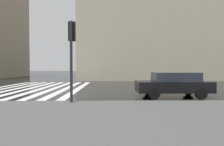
{
  "coord_description": "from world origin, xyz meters",
  "views": [
    {
      "loc": [
        -11.72,
        -4.21,
        1.65
      ],
      "look_at": [
        2.28,
        -4.39,
        1.3
      ],
      "focal_mm": 30.29,
      "sensor_mm": 36.0,
      "label": 1
    }
  ],
  "objects": [
    {
      "name": "ground_plane",
      "position": [
        0.0,
        0.0,
        0.0
      ],
      "size": [
        220.0,
        220.0,
        0.0
      ],
      "primitive_type": "plane",
      "color": "black"
    },
    {
      "name": "zebra_crossing",
      "position": [
        4.0,
        1.81,
        0.0
      ],
      "size": [
        13.0,
        7.5,
        0.01
      ],
      "color": "silver",
      "rests_on": "ground_plane"
    },
    {
      "name": "haussmann_block_corner",
      "position": [
        22.28,
        -14.06,
        12.51
      ],
      "size": [
        19.56,
        28.39,
        25.54
      ],
      "color": "tan",
      "rests_on": "ground_plane"
    },
    {
      "name": "traffic_signal_post",
      "position": [
        -3.3,
        -2.53,
        2.72
      ],
      "size": [
        0.44,
        0.3,
        3.57
      ],
      "color": "#232326",
      "rests_on": "sidewalk_pavement"
    },
    {
      "name": "car_black",
      "position": [
        -1.0,
        -7.85,
        0.76
      ],
      "size": [
        1.85,
        4.1,
        1.41
      ],
      "color": "black",
      "rests_on": "ground_plane"
    }
  ]
}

